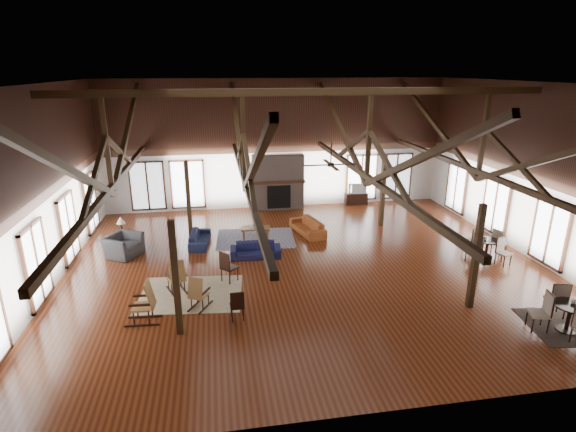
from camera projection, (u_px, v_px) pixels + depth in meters
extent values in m
plane|color=#602F14|center=(306.00, 265.00, 15.39)|extent=(16.00, 16.00, 0.00)
cube|color=black|center=(308.00, 83.00, 13.49)|extent=(16.00, 14.00, 0.02)
cube|color=silver|center=(277.00, 145.00, 20.99)|extent=(16.00, 0.02, 6.00)
cube|color=silver|center=(388.00, 275.00, 7.89)|extent=(16.00, 0.02, 6.00)
cube|color=silver|center=(41.00, 191.00, 13.20)|extent=(0.02, 14.00, 6.00)
cube|color=silver|center=(531.00, 171.00, 15.68)|extent=(0.02, 14.00, 6.00)
cube|color=#32200D|center=(308.00, 92.00, 13.57)|extent=(15.60, 0.18, 0.22)
cube|color=#32200D|center=(112.00, 187.00, 13.49)|extent=(0.16, 13.70, 0.18)
cube|color=#32200D|center=(106.00, 142.00, 13.07)|extent=(0.14, 0.14, 2.70)
cube|color=#32200D|center=(127.00, 130.00, 16.38)|extent=(0.15, 7.07, 3.12)
cube|color=#32200D|center=(73.00, 172.00, 9.83)|extent=(0.15, 7.07, 3.12)
cube|color=#32200D|center=(245.00, 181.00, 14.12)|extent=(0.16, 13.70, 0.18)
cube|color=#32200D|center=(244.00, 138.00, 13.69)|extent=(0.14, 0.14, 2.70)
cube|color=#32200D|center=(237.00, 128.00, 17.00)|extent=(0.15, 7.07, 3.12)
cube|color=#32200D|center=(254.00, 166.00, 10.45)|extent=(0.15, 7.07, 3.12)
cube|color=#32200D|center=(367.00, 176.00, 14.74)|extent=(0.16, 13.70, 0.18)
cube|color=#32200D|center=(369.00, 135.00, 14.31)|extent=(0.14, 0.14, 2.70)
cube|color=#32200D|center=(339.00, 126.00, 17.63)|extent=(0.15, 7.07, 3.12)
cube|color=#32200D|center=(416.00, 160.00, 11.07)|extent=(0.15, 7.07, 3.12)
cube|color=#32200D|center=(479.00, 172.00, 15.36)|extent=(0.16, 13.70, 0.18)
cube|color=#32200D|center=(484.00, 132.00, 14.93)|extent=(0.14, 0.14, 2.70)
cube|color=#32200D|center=(434.00, 124.00, 18.25)|extent=(0.15, 7.07, 3.12)
cube|color=#32200D|center=(560.00, 156.00, 11.70)|extent=(0.15, 7.07, 3.12)
cube|color=#32200D|center=(176.00, 279.00, 11.01)|extent=(0.16, 0.16, 3.05)
cube|color=#32200D|center=(476.00, 257.00, 12.25)|extent=(0.16, 0.16, 3.05)
cube|color=#32200D|center=(188.00, 200.00, 17.56)|extent=(0.16, 0.16, 3.05)
cube|color=#32200D|center=(383.00, 191.00, 18.81)|extent=(0.16, 0.16, 3.05)
cube|color=#756459|center=(278.00, 182.00, 21.23)|extent=(2.40, 0.62, 2.60)
cube|color=black|center=(279.00, 197.00, 21.14)|extent=(1.10, 0.06, 1.10)
cube|color=#32190F|center=(279.00, 182.00, 20.95)|extent=(2.50, 0.20, 0.12)
cylinder|color=black|center=(331.00, 153.00, 13.25)|extent=(0.04, 0.04, 0.70)
cylinder|color=black|center=(331.00, 165.00, 13.36)|extent=(0.20, 0.20, 0.10)
cube|color=black|center=(345.00, 164.00, 13.43)|extent=(0.70, 0.12, 0.02)
cube|color=black|center=(327.00, 162.00, 13.78)|extent=(0.12, 0.70, 0.02)
cube|color=black|center=(316.00, 165.00, 13.29)|extent=(0.70, 0.12, 0.02)
cube|color=black|center=(335.00, 168.00, 12.94)|extent=(0.12, 0.70, 0.02)
imported|color=#15173C|center=(256.00, 250.00, 16.01)|extent=(1.83, 0.82, 0.52)
imported|color=#141A39|center=(200.00, 238.00, 17.13)|extent=(1.77, 0.84, 0.50)
imported|color=brown|center=(308.00, 227.00, 18.27)|extent=(2.10, 1.23, 0.58)
cube|color=brown|center=(255.00, 228.00, 17.76)|extent=(1.17, 0.67, 0.06)
cube|color=brown|center=(244.00, 236.00, 17.58)|extent=(0.06, 0.06, 0.37)
cube|color=brown|center=(243.00, 232.00, 17.93)|extent=(0.06, 0.06, 0.37)
cube|color=brown|center=(268.00, 234.00, 17.72)|extent=(0.06, 0.06, 0.37)
cube|color=brown|center=(267.00, 231.00, 18.07)|extent=(0.06, 0.06, 0.37)
imported|color=#B2B2B2|center=(256.00, 225.00, 17.73)|extent=(0.26, 0.26, 0.21)
imported|color=#323134|center=(123.00, 245.00, 16.09)|extent=(1.55, 1.49, 0.77)
cube|color=black|center=(123.00, 238.00, 16.97)|extent=(0.46, 0.46, 0.61)
cylinder|color=black|center=(121.00, 226.00, 16.82)|extent=(0.08, 0.08, 0.37)
cone|color=beige|center=(121.00, 220.00, 16.74)|extent=(0.33, 0.33, 0.26)
cube|color=#A06E3C|center=(176.00, 279.00, 13.51)|extent=(0.59, 0.58, 0.05)
cube|color=#A06E3C|center=(177.00, 272.00, 13.24)|extent=(0.49, 0.33, 0.66)
cube|color=black|center=(171.00, 292.00, 13.54)|extent=(0.34, 0.77, 0.05)
cube|color=black|center=(183.00, 289.00, 13.72)|extent=(0.34, 0.77, 0.05)
cube|color=#A06E3C|center=(200.00, 295.00, 12.61)|extent=(0.58, 0.57, 0.05)
cube|color=#A06E3C|center=(195.00, 289.00, 12.34)|extent=(0.46, 0.35, 0.62)
cube|color=black|center=(195.00, 305.00, 12.78)|extent=(0.40, 0.70, 0.05)
cube|color=black|center=(206.00, 307.00, 12.66)|extent=(0.40, 0.70, 0.05)
cube|color=#A06E3C|center=(142.00, 307.00, 11.85)|extent=(0.52, 0.54, 0.05)
cube|color=#A06E3C|center=(150.00, 294.00, 11.76)|extent=(0.23, 0.53, 0.74)
cube|color=black|center=(142.00, 325.00, 11.78)|extent=(0.91, 0.11, 0.05)
cube|color=black|center=(145.00, 317.00, 12.18)|extent=(0.91, 0.11, 0.05)
cube|color=black|center=(229.00, 267.00, 14.12)|extent=(0.62, 0.62, 0.05)
cube|color=black|center=(224.00, 261.00, 13.88)|extent=(0.33, 0.35, 0.58)
cylinder|color=black|center=(230.00, 274.00, 14.19)|extent=(0.04, 0.04, 0.47)
cube|color=black|center=(237.00, 306.00, 12.01)|extent=(0.39, 0.39, 0.04)
cube|color=black|center=(237.00, 301.00, 11.77)|extent=(0.37, 0.05, 0.49)
cylinder|color=black|center=(237.00, 312.00, 12.07)|extent=(0.03, 0.03, 0.40)
cylinder|color=black|center=(571.00, 305.00, 11.37)|extent=(0.86, 0.86, 0.04)
cylinder|color=black|center=(569.00, 318.00, 11.48)|extent=(0.10, 0.10, 0.71)
cylinder|color=black|center=(566.00, 330.00, 11.59)|extent=(0.51, 0.51, 0.04)
cylinder|color=black|center=(488.00, 240.00, 15.82)|extent=(0.78, 0.78, 0.04)
cylinder|color=black|center=(487.00, 249.00, 15.92)|extent=(0.10, 0.10, 0.64)
cylinder|color=black|center=(485.00, 257.00, 16.02)|extent=(0.47, 0.47, 0.04)
imported|color=#B2B2B2|center=(574.00, 302.00, 11.40)|extent=(0.15, 0.15, 0.09)
imported|color=#B2B2B2|center=(485.00, 238.00, 15.81)|extent=(0.15, 0.15, 0.09)
cube|color=black|center=(356.00, 199.00, 22.23)|extent=(1.09, 0.41, 0.55)
imported|color=#B2B2B2|center=(357.00, 188.00, 22.07)|extent=(0.89, 0.23, 0.51)
cube|color=#C9B68B|center=(191.00, 294.00, 13.45)|extent=(3.20, 2.62, 0.01)
cube|color=#171742|center=(256.00, 238.00, 17.81)|extent=(3.19, 2.49, 0.01)
cube|color=black|center=(568.00, 326.00, 11.78)|extent=(2.29, 2.13, 0.01)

